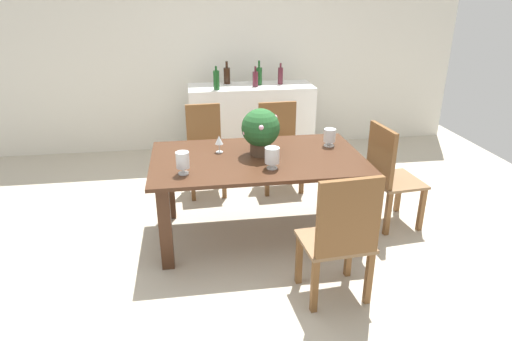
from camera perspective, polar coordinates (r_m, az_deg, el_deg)
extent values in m
plane|color=#BCB29E|center=(4.11, 0.30, -8.38)|extent=(7.04, 7.04, 0.00)
cube|color=silver|center=(6.16, -3.57, 14.90)|extent=(6.40, 0.10, 2.60)
cube|color=#422616|center=(3.85, 0.17, 1.55)|extent=(1.83, 1.09, 0.03)
cube|color=#422616|center=(3.59, -11.58, -7.22)|extent=(0.10, 0.10, 0.72)
cube|color=#422616|center=(3.82, 13.16, -5.38)|extent=(0.10, 0.10, 0.72)
cube|color=#422616|center=(4.35, -11.18, -1.66)|extent=(0.10, 0.10, 0.72)
cube|color=#422616|center=(4.55, 9.32, -0.43)|extent=(0.10, 0.10, 0.72)
cube|color=brown|center=(4.77, 1.44, -0.95)|extent=(0.05, 0.05, 0.43)
cube|color=brown|center=(4.86, 5.90, -0.60)|extent=(0.05, 0.05, 0.43)
cube|color=brown|center=(5.10, 0.56, 0.66)|extent=(0.05, 0.05, 0.43)
cube|color=brown|center=(5.19, 4.75, 0.96)|extent=(0.05, 0.05, 0.43)
cube|color=olive|center=(4.89, 3.22, 2.48)|extent=(0.48, 0.46, 0.03)
cube|color=brown|center=(5.00, 2.73, 6.04)|extent=(0.43, 0.06, 0.49)
cube|color=brown|center=(4.72, -8.13, -1.46)|extent=(0.05, 0.05, 0.43)
cube|color=brown|center=(4.74, -4.14, -1.16)|extent=(0.05, 0.05, 0.43)
cube|color=brown|center=(5.03, -8.39, 0.10)|extent=(0.05, 0.05, 0.43)
cube|color=brown|center=(5.06, -4.65, 0.38)|extent=(0.05, 0.05, 0.43)
cube|color=olive|center=(4.80, -6.44, 1.97)|extent=(0.42, 0.44, 0.03)
cube|color=brown|center=(4.89, -6.78, 5.62)|extent=(0.37, 0.06, 0.50)
cube|color=brown|center=(3.56, 11.85, -10.21)|extent=(0.05, 0.05, 0.43)
cube|color=brown|center=(3.43, 5.56, -11.23)|extent=(0.05, 0.05, 0.43)
cube|color=brown|center=(3.31, 14.30, -13.21)|extent=(0.05, 0.05, 0.43)
cube|color=brown|center=(3.17, 7.54, -14.49)|extent=(0.05, 0.05, 0.43)
cube|color=olive|center=(3.24, 10.10, -8.95)|extent=(0.51, 0.45, 0.03)
cube|color=brown|center=(2.95, 11.87, -5.98)|extent=(0.44, 0.07, 0.55)
cube|color=brown|center=(4.38, 20.51, -4.71)|extent=(0.05, 0.05, 0.43)
cube|color=brown|center=(4.68, 17.87, -2.60)|extent=(0.05, 0.05, 0.43)
cube|color=brown|center=(4.20, 16.59, -5.34)|extent=(0.05, 0.05, 0.43)
cube|color=brown|center=(4.51, 14.11, -3.10)|extent=(0.05, 0.05, 0.43)
cube|color=olive|center=(4.35, 17.60, -1.23)|extent=(0.46, 0.51, 0.03)
cube|color=brown|center=(4.15, 15.80, 1.96)|extent=(0.08, 0.44, 0.52)
cylinder|color=#4C3828|center=(3.88, 0.59, 2.91)|extent=(0.18, 0.18, 0.12)
sphere|color=#235628|center=(3.82, 0.60, 5.52)|extent=(0.33, 0.33, 0.33)
sphere|color=#DB9EB2|center=(3.66, 0.68, 5.54)|extent=(0.04, 0.04, 0.04)
sphere|color=#DB9EB2|center=(3.77, -1.29, 4.91)|extent=(0.06, 0.06, 0.06)
sphere|color=#DB9EB2|center=(3.91, 2.07, 6.41)|extent=(0.04, 0.04, 0.04)
sphere|color=#DB9EB2|center=(3.86, 2.40, 6.83)|extent=(0.05, 0.05, 0.05)
sphere|color=#DB9EB2|center=(3.81, -1.26, 5.84)|extent=(0.04, 0.04, 0.04)
sphere|color=#DB9EB2|center=(3.73, -0.62, 5.64)|extent=(0.06, 0.06, 0.06)
cylinder|color=silver|center=(4.17, 9.37, 3.23)|extent=(0.09, 0.09, 0.01)
cylinder|color=silver|center=(4.16, 9.39, 3.50)|extent=(0.03, 0.03, 0.03)
cylinder|color=silver|center=(4.14, 9.45, 4.49)|extent=(0.11, 0.11, 0.12)
cylinder|color=silver|center=(3.60, 2.07, 0.37)|extent=(0.09, 0.09, 0.01)
cylinder|color=silver|center=(3.59, 2.07, 0.73)|extent=(0.03, 0.03, 0.04)
cylinder|color=silver|center=(3.56, 2.09, 1.97)|extent=(0.12, 0.12, 0.13)
cylinder|color=silver|center=(3.53, -9.31, -0.34)|extent=(0.08, 0.08, 0.01)
cylinder|color=silver|center=(3.52, -9.34, 0.06)|extent=(0.02, 0.02, 0.04)
cylinder|color=silver|center=(3.49, -9.43, 1.35)|extent=(0.11, 0.11, 0.13)
cylinder|color=silver|center=(3.97, -4.73, 2.40)|extent=(0.06, 0.06, 0.00)
cylinder|color=silver|center=(3.95, -4.75, 2.93)|extent=(0.01, 0.01, 0.07)
cone|color=silver|center=(3.93, -4.78, 3.95)|extent=(0.07, 0.07, 0.08)
cube|color=white|center=(5.70, -0.65, 6.01)|extent=(1.54, 0.57, 0.98)
cylinder|color=#194C1E|center=(5.63, 0.39, 12.05)|extent=(0.08, 0.08, 0.21)
cylinder|color=#194C1E|center=(5.61, 0.39, 13.53)|extent=(0.03, 0.03, 0.08)
cylinder|color=#194C1E|center=(5.36, -5.12, 11.50)|extent=(0.07, 0.07, 0.22)
cylinder|color=#194C1E|center=(5.33, -5.17, 12.97)|extent=(0.03, 0.03, 0.05)
cylinder|color=#511E28|center=(5.52, -0.08, 11.69)|extent=(0.07, 0.07, 0.18)
cylinder|color=#511E28|center=(5.50, -0.08, 12.94)|extent=(0.02, 0.02, 0.07)
cylinder|color=black|center=(5.70, -3.76, 12.07)|extent=(0.08, 0.08, 0.20)
cylinder|color=black|center=(5.67, -3.80, 13.45)|extent=(0.03, 0.03, 0.08)
cylinder|color=#511E28|center=(5.67, 3.16, 12.06)|extent=(0.06, 0.06, 0.21)
cylinder|color=#511E28|center=(5.64, 3.19, 13.36)|extent=(0.03, 0.03, 0.06)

